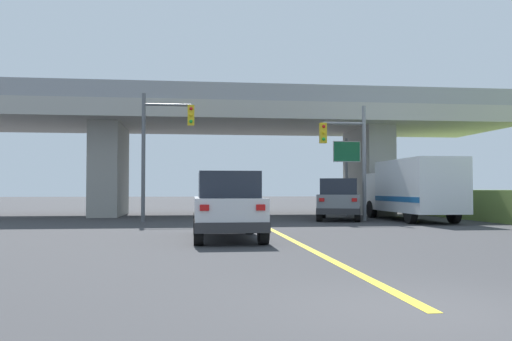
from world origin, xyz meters
TOP-DOWN VIEW (x-y plane):
  - ground at (0.00, 25.39)m, footprint 160.00×160.00m
  - overpass_bridge at (0.00, 25.39)m, footprint 31.36×8.80m
  - lane_divider_stripe at (0.00, 11.43)m, footprint 0.20×22.85m
  - suv_lead at (-1.89, 9.96)m, footprint 2.02×4.68m
  - suv_crossing at (4.22, 19.48)m, footprint 3.14×4.72m
  - box_truck at (7.54, 18.46)m, footprint 2.33×7.50m
  - traffic_signal_nearside at (4.49, 18.56)m, footprint 2.25×0.36m
  - traffic_signal_farside at (-4.46, 19.13)m, footprint 2.44×0.36m
  - highway_sign at (5.71, 23.19)m, footprint 1.58×0.17m
  - semi_truck_distant at (0.58, 51.81)m, footprint 2.33×7.07m

SIDE VIEW (x-z plane):
  - ground at x=0.00m, z-range 0.00..0.00m
  - lane_divider_stripe at x=0.00m, z-range 0.00..0.01m
  - suv_crossing at x=4.22m, z-range 0.00..2.02m
  - suv_lead at x=-1.89m, z-range 0.01..2.03m
  - semi_truck_distant at x=0.58m, z-range 0.10..2.98m
  - box_truck at x=7.54m, z-range 0.10..2.99m
  - highway_sign at x=5.71m, z-range 1.02..5.40m
  - traffic_signal_nearside at x=4.49m, z-range 0.62..6.12m
  - traffic_signal_farside at x=-4.46m, z-range 0.82..6.81m
  - overpass_bridge at x=0.00m, z-range 1.41..8.40m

